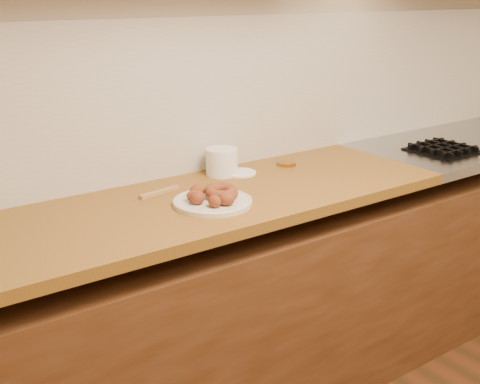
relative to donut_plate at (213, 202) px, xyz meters
name	(u,v)px	position (x,y,z in m)	size (l,w,h in m)	color
wall_back	(250,53)	(0.44, 0.39, 0.44)	(4.00, 0.02, 2.70)	tan
base_cabinet	(292,294)	(0.44, 0.08, -0.52)	(3.60, 0.60, 0.77)	brown
butcher_block	(146,216)	(-0.21, 0.08, -0.03)	(2.30, 0.62, 0.04)	brown
stovetop	(473,142)	(1.59, 0.08, -0.03)	(1.30, 0.62, 0.04)	#9EA0A5
backsplash	(251,90)	(0.44, 0.37, 0.29)	(3.60, 0.02, 0.60)	#BBB6A9
donut_plate	(213,202)	(0.00, 0.00, 0.00)	(0.27, 0.27, 0.02)	beige
ring_donut	(221,192)	(0.04, 0.00, 0.03)	(0.12, 0.12, 0.04)	brown
fried_dough_chunks	(206,196)	(-0.03, -0.01, 0.03)	(0.14, 0.20, 0.05)	brown
plastic_tub	(222,162)	(0.22, 0.27, 0.04)	(0.13, 0.13, 0.10)	white
tub_lid	(240,173)	(0.28, 0.24, 0.00)	(0.13, 0.13, 0.01)	white
brass_jar_lid	(286,163)	(0.51, 0.23, 0.00)	(0.08, 0.08, 0.01)	#A67326
wooden_utensil	(159,192)	(-0.10, 0.20, 0.00)	(0.17, 0.02, 0.01)	#9D7947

